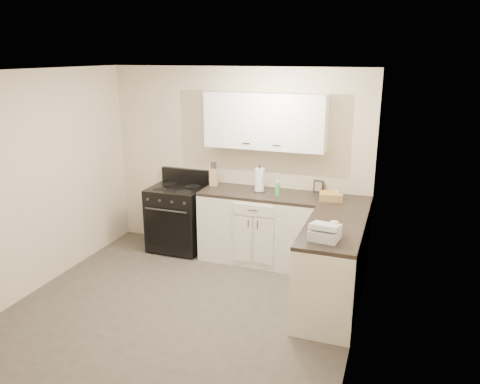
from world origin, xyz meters
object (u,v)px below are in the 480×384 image
(countertop_grill, at_px, (325,234))
(stove, at_px, (178,218))
(wicker_basket, at_px, (331,197))
(knife_block, at_px, (214,177))
(paper_towel, at_px, (259,180))

(countertop_grill, bearing_deg, stove, 157.00)
(wicker_basket, bearing_deg, knife_block, 174.70)
(knife_block, distance_m, wicker_basket, 1.61)
(paper_towel, height_order, countertop_grill, paper_towel)
(paper_towel, xyz_separation_m, wicker_basket, (0.94, -0.09, -0.11))
(knife_block, xyz_separation_m, wicker_basket, (1.60, -0.15, -0.07))
(stove, bearing_deg, countertop_grill, -29.79)
(stove, xyz_separation_m, countertop_grill, (2.23, -1.28, 0.53))
(stove, height_order, wicker_basket, wicker_basket)
(knife_block, bearing_deg, countertop_grill, -49.03)
(wicker_basket, distance_m, countertop_grill, 1.28)
(stove, relative_size, countertop_grill, 3.24)
(knife_block, height_order, wicker_basket, knife_block)
(paper_towel, distance_m, countertop_grill, 1.73)
(wicker_basket, relative_size, countertop_grill, 1.02)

